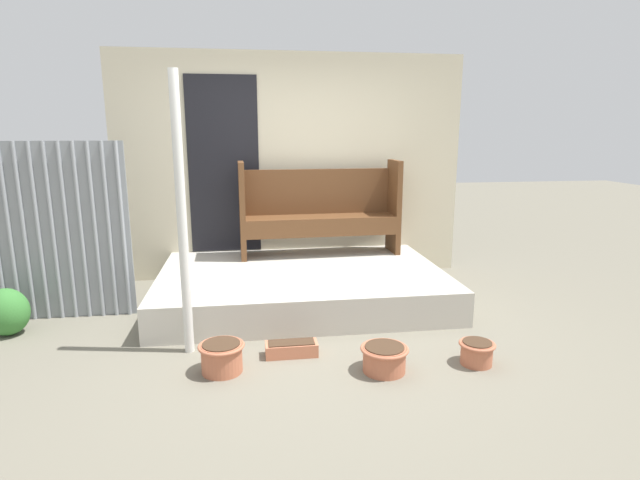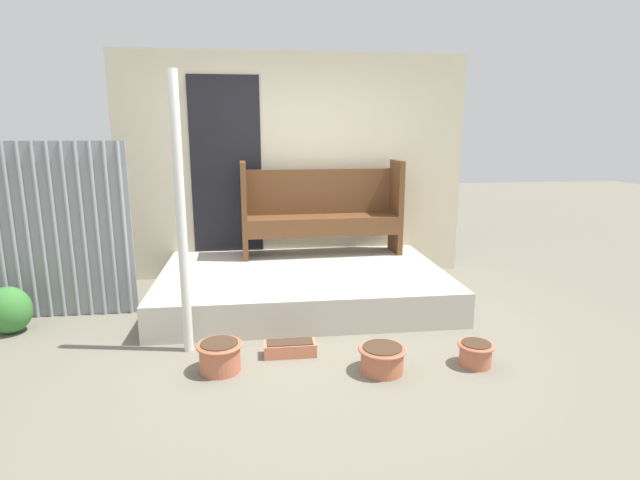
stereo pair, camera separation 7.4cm
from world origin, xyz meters
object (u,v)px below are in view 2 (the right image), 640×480
support_post (181,218)px  flower_pot_middle (382,358)px  flower_pot_right (476,353)px  shrub_by_fence (9,310)px  bench (321,207)px  planter_box_rect (290,348)px  flower_pot_left (220,355)px

support_post → flower_pot_middle: (1.45, -0.55, -0.97)m
flower_pot_right → shrub_by_fence: (-3.76, 1.10, 0.11)m
bench → planter_box_rect: size_ratio=4.47×
support_post → flower_pot_right: (2.17, -0.54, -0.98)m
flower_pot_middle → shrub_by_fence: bearing=159.9°
flower_pot_left → shrub_by_fence: size_ratio=0.82×
support_post → flower_pot_right: bearing=-14.0°
flower_pot_right → planter_box_rect: flower_pot_right is taller
bench → planter_box_rect: bearing=-106.2°
flower_pot_middle → flower_pot_right: flower_pot_middle is taller
flower_pot_middle → shrub_by_fence: 3.24m
support_post → shrub_by_fence: 1.90m
flower_pot_left → flower_pot_middle: size_ratio=0.95×
flower_pot_middle → planter_box_rect: size_ratio=0.87×
flower_pot_middle → planter_box_rect: flower_pot_middle is taller
support_post → bench: size_ratio=1.19×
planter_box_rect → shrub_by_fence: bearing=162.5°
flower_pot_right → flower_pot_left: bearing=175.4°
bench → flower_pot_middle: size_ratio=5.13×
flower_pot_middle → flower_pot_right: size_ratio=1.30×
flower_pot_right → shrub_by_fence: 3.92m
planter_box_rect → shrub_by_fence: (-2.39, 0.75, 0.15)m
planter_box_rect → flower_pot_middle: bearing=-28.9°
flower_pot_middle → bench: bearing=93.6°
flower_pot_right → planter_box_rect: 1.41m
flower_pot_left → flower_pot_right: flower_pot_left is taller
support_post → flower_pot_middle: support_post is taller
bench → flower_pot_middle: 2.44m
support_post → planter_box_rect: bearing=-13.6°
support_post → bench: (1.30, 1.76, -0.21)m
flower_pot_middle → flower_pot_right: bearing=0.8°
flower_pot_left → shrub_by_fence: shrub_by_fence is taller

